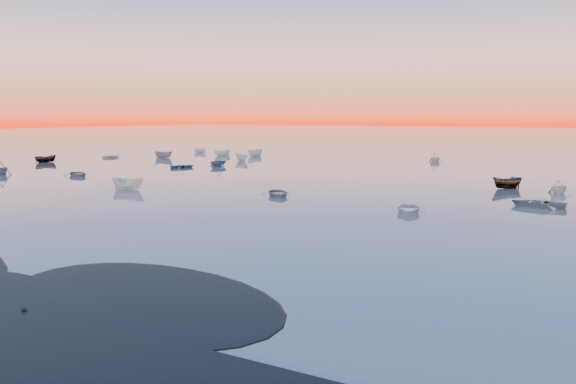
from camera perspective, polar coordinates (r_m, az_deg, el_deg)
The scene contains 5 objects.
ground at distance 121.18m, azimuth 16.69°, elevation 3.56°, with size 600.00×600.00×0.00m, color #6E625C.
mud_lobes at distance 32.26m, azimuth -26.98°, elevation -7.84°, with size 140.00×6.00×0.07m, color black, non-canonical shape.
moored_fleet at distance 76.14m, azimuth 8.93°, elevation 1.49°, with size 124.00×58.00×1.20m, color white, non-canonical shape.
boat_near_left at distance 81.81m, azimuth -20.58°, elevation 1.51°, with size 4.21×1.75×1.05m, color slate.
boat_near_center at distance 65.57m, azimuth -15.91°, elevation 0.28°, with size 3.94×1.67×1.36m, color white.
Camera 1 is at (26.12, -18.05, 8.22)m, focal length 35.00 mm.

